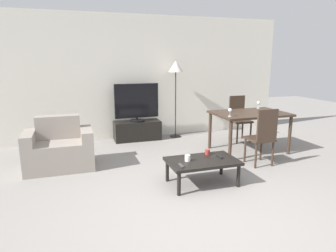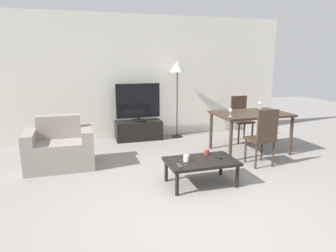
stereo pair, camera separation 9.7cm
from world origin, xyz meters
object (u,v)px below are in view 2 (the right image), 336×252
Objects in this scene: cup_colored_far at (207,152)px; armchair at (60,149)px; tv_stand at (139,130)px; remote_secondary at (179,166)px; remote_primary at (219,157)px; cup_white_near at (186,158)px; dining_chair_far at (240,117)px; floor_lamp at (177,71)px; dining_chair_near at (263,135)px; wine_glass_left at (260,104)px; wine_glass_center at (231,111)px; tv at (138,102)px; dining_table at (251,117)px; coffee_table at (201,163)px.

armchair is at bearing 152.32° from cup_colored_far.
tv_stand reaches higher than remote_secondary.
cup_white_near is (-0.51, -0.01, 0.03)m from remote_primary.
floor_lamp is at bearing 150.22° from dining_chair_far.
dining_chair_near is 0.57× the size of floor_lamp.
wine_glass_left is (2.30, -1.13, 0.66)m from tv_stand.
floor_lamp reaches higher than wine_glass_center.
tv reaches higher than tv_stand.
wine_glass_left is (2.30, -1.13, 0.04)m from tv.
dining_table is at bearing 23.00° from wine_glass_center.
dining_chair_far reaches higher than tv_stand.
coffee_table is at bearing -142.20° from dining_table.
remote_secondary is at bearing -107.88° from floor_lamp.
remote_primary is (-0.97, -0.36, -0.16)m from dining_chair_near.
cup_colored_far reaches higher than tv_stand.
cup_white_near is 0.59× the size of wine_glass_left.
armchair is at bearing 137.00° from remote_secondary.
dining_chair_far reaches higher than dining_table.
dining_table is at bearing 43.16° from remote_primary.
remote_primary is (0.65, -2.63, 0.16)m from tv_stand.
tv_stand is 13.47× the size of cup_colored_far.
cup_colored_far is (0.39, 0.18, -0.01)m from cup_white_near.
floor_lamp is (-1.22, 0.70, 0.96)m from dining_chair_far.
dining_table is 0.80× the size of floor_lamp.
dining_table is 0.82m from dining_chair_far.
armchair is 2.08m from tv_stand.
coffee_table is 1.34m from dining_chair_near.
dining_chair_near is 1.00× the size of dining_chair_far.
armchair is 3.47m from dining_table.
armchair is 7.28× the size of wine_glass_center.
dining_chair_near is 1.05m from remote_primary.
remote_secondary is (-0.38, -0.15, 0.05)m from coffee_table.
cup_white_near is (0.15, -2.64, 0.20)m from tv_stand.
dining_chair_far reaches higher than cup_white_near.
remote_secondary is (1.57, -1.47, 0.06)m from armchair.
floor_lamp is (0.52, 2.64, 1.17)m from coffee_table.
coffee_table is at bearing -82.13° from tv.
remote_primary is at bearing 5.14° from coffee_table.
wine_glass_left is at bearing 38.27° from coffee_table.
tv_stand is at bearing 93.19° from cup_white_near.
wine_glass_left is (1.64, 1.50, 0.49)m from remote_primary.
coffee_table is 6.64× the size of remote_primary.
wine_glass_left is at bearing 3.07° from armchair.
armchair is 1.11× the size of tv.
tv is at bearing 161.36° from dining_chair_far.
floor_lamp reaches higher than remote_primary.
dining_chair_far reaches higher than armchair.
dining_chair_near reaches higher than armchair.
tv_stand is 2.81m from remote_secondary.
cup_colored_far is at bearing 49.35° from coffee_table.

